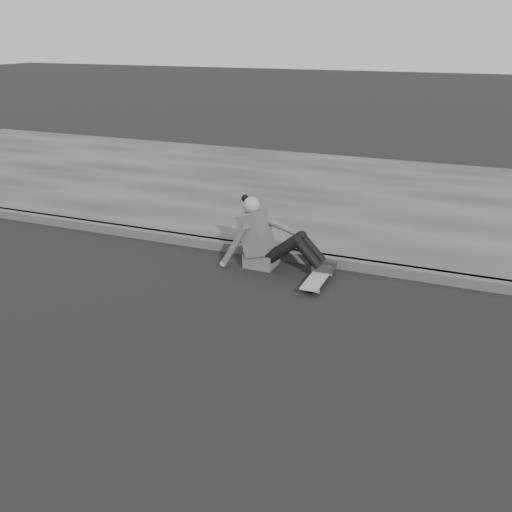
{
  "coord_description": "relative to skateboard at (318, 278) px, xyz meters",
  "views": [
    {
      "loc": [
        0.84,
        -3.77,
        2.69
      ],
      "look_at": [
        -1.27,
        1.35,
        0.5
      ],
      "focal_mm": 40.0,
      "sensor_mm": 36.0,
      "label": 1
    }
  ],
  "objects": [
    {
      "name": "curb",
      "position": [
        0.77,
        0.58,
        -0.01
      ],
      "size": [
        24.0,
        0.16,
        0.12
      ],
      "primitive_type": "cube",
      "color": "#434343",
      "rests_on": "ground"
    },
    {
      "name": "ground",
      "position": [
        0.77,
        -2.0,
        -0.07
      ],
      "size": [
        80.0,
        80.0,
        0.0
      ],
      "primitive_type": "plane",
      "color": "black",
      "rests_on": "ground"
    },
    {
      "name": "skateboard",
      "position": [
        0.0,
        0.0,
        0.0
      ],
      "size": [
        0.2,
        0.78,
        0.09
      ],
      "color": "gray",
      "rests_on": "ground"
    },
    {
      "name": "sidewalk",
      "position": [
        0.77,
        3.6,
        -0.01
      ],
      "size": [
        24.0,
        6.0,
        0.12
      ],
      "primitive_type": "cube",
      "color": "#3B3B3B",
      "rests_on": "ground"
    },
    {
      "name": "seated_woman",
      "position": [
        -0.73,
        0.25,
        0.29
      ],
      "size": [
        1.38,
        0.46,
        0.88
      ],
      "color": "#4A4A4C",
      "rests_on": "ground"
    }
  ]
}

